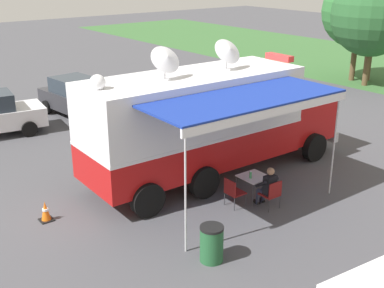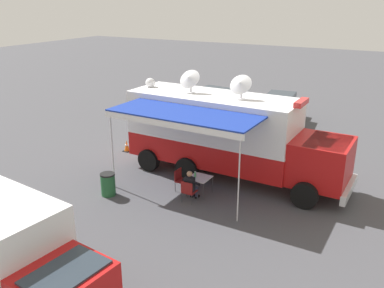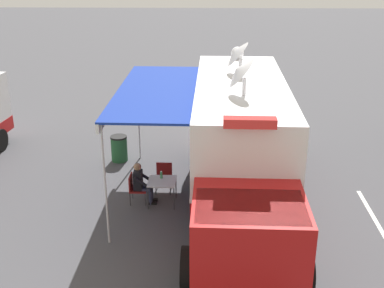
# 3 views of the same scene
# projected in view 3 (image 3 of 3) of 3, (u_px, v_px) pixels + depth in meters

# --- Properties ---
(ground_plane) EXTENTS (100.00, 100.00, 0.00)m
(ground_plane) POSITION_uv_depth(u_px,v_px,m) (237.00, 195.00, 14.99)
(ground_plane) COLOR #47474C
(lot_stripe) EXTENTS (0.22, 4.80, 0.01)m
(lot_stripe) POSITION_uv_depth(u_px,v_px,m) (382.00, 233.00, 13.03)
(lot_stripe) COLOR silver
(lot_stripe) RESTS_ON ground
(command_truck) EXTENTS (4.98, 9.54, 4.53)m
(command_truck) POSITION_uv_depth(u_px,v_px,m) (239.00, 145.00, 13.58)
(command_truck) COLOR #B71414
(command_truck) RESTS_ON ground
(folding_table) EXTENTS (0.82, 0.82, 0.73)m
(folding_table) POSITION_uv_depth(u_px,v_px,m) (162.00, 183.00, 14.28)
(folding_table) COLOR silver
(folding_table) RESTS_ON ground
(water_bottle) EXTENTS (0.07, 0.07, 0.22)m
(water_bottle) POSITION_uv_depth(u_px,v_px,m) (161.00, 175.00, 14.39)
(water_bottle) COLOR #3F9959
(water_bottle) RESTS_ON folding_table
(folding_chair_at_table) EXTENTS (0.49, 0.49, 0.87)m
(folding_chair_at_table) POSITION_uv_depth(u_px,v_px,m) (135.00, 186.00, 14.41)
(folding_chair_at_table) COLOR maroon
(folding_chair_at_table) RESTS_ON ground
(folding_chair_beside_table) EXTENTS (0.49, 0.49, 0.87)m
(folding_chair_beside_table) POSITION_uv_depth(u_px,v_px,m) (164.00, 175.00, 15.13)
(folding_chair_beside_table) COLOR maroon
(folding_chair_beside_table) RESTS_ON ground
(seated_responder) EXTENTS (0.67, 0.56, 1.25)m
(seated_responder) POSITION_uv_depth(u_px,v_px,m) (141.00, 182.00, 14.35)
(seated_responder) COLOR black
(seated_responder) RESTS_ON ground
(trash_bin) EXTENTS (0.57, 0.57, 0.91)m
(trash_bin) POSITION_uv_depth(u_px,v_px,m) (119.00, 148.00, 17.29)
(trash_bin) COLOR #235B33
(trash_bin) RESTS_ON ground
(traffic_cone) EXTENTS (0.36, 0.36, 0.58)m
(traffic_cone) POSITION_uv_depth(u_px,v_px,m) (238.00, 131.00, 19.45)
(traffic_cone) COLOR black
(traffic_cone) RESTS_ON ground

